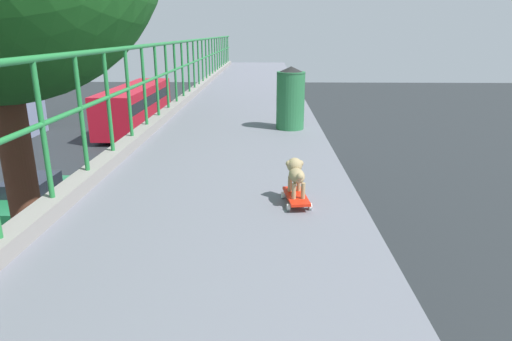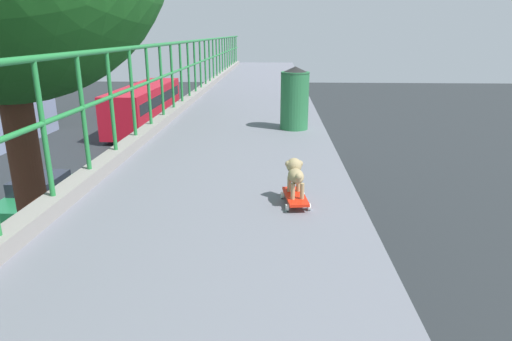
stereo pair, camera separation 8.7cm
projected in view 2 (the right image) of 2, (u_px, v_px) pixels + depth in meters
The scene contains 9 objects.
overpass_deck at pixel (200, 263), 3.40m from camera, with size 2.67×38.63×0.52m.
green_railing at pixel (26, 197), 3.30m from camera, with size 0.20×36.70×1.27m.
car_grey_fifth at pixel (68, 248), 12.92m from camera, with size 1.92×4.00×1.54m.
car_green_sixth at pixel (39, 194), 17.50m from camera, with size 1.92×4.47×1.31m.
car_blue_seventh at pixel (150, 168), 20.93m from camera, with size 1.96×4.14×1.29m.
city_bus at pixel (145, 104), 32.44m from camera, with size 2.71×11.82×3.02m.
toy_skateboard at pixel (295, 197), 3.85m from camera, with size 0.25×0.47×0.08m.
small_dog at pixel (295, 173), 3.83m from camera, with size 0.17×0.37×0.30m.
litter_bin at pixel (295, 97), 6.74m from camera, with size 0.44×0.44×0.95m.
Camera 2 is at (1.60, -3.01, 6.78)m, focal length 31.06 mm.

